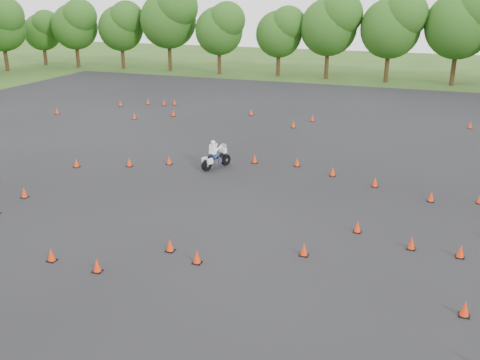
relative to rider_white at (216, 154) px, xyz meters
The scene contains 5 objects.
ground 9.09m from the rider_white, 70.99° to the right, with size 140.00×140.00×0.00m, color #2D5119.
asphalt_pad 3.98m from the rider_white, 40.99° to the right, with size 62.00×62.00×0.00m, color black.
treeline 27.11m from the rider_white, 78.19° to the left, with size 86.71×32.08×10.69m.
traffic_cones 4.08m from the rider_white, 47.14° to the right, with size 36.34×33.10×0.45m.
rider_white is the anchor object (origin of this frame).
Camera 1 is at (7.21, -16.12, 8.77)m, focal length 40.00 mm.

